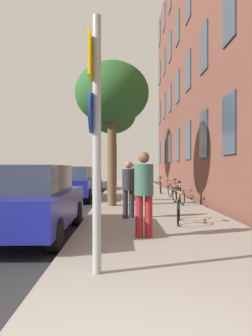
{
  "coord_description": "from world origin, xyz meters",
  "views": [
    {
      "loc": [
        0.08,
        -1.83,
        1.57
      ],
      "look_at": [
        0.27,
        13.69,
        1.56
      ],
      "focal_mm": 34.72,
      "sensor_mm": 36.0,
      "label": 1
    }
  ],
  "objects_px": {
    "pedestrian_2": "(132,179)",
    "car_0": "(30,200)",
    "traffic_light": "(115,157)",
    "tree_near": "(112,95)",
    "bicycle_1": "(178,195)",
    "bicycle_0": "(179,209)",
    "bicycle_3": "(161,187)",
    "pedestrian_0": "(144,188)",
    "sign_post": "(95,127)",
    "bicycle_2": "(174,190)",
    "car_2": "(87,178)",
    "car_1": "(74,183)",
    "tree_far": "(112,114)",
    "pedestrian_1": "(129,185)"
  },
  "relations": [
    {
      "from": "bicycle_0",
      "to": "car_0",
      "type": "xyz_separation_m",
      "value": [
        -3.58,
        -1.18,
        0.36
      ]
    },
    {
      "from": "car_2",
      "to": "bicycle_1",
      "type": "bearing_deg",
      "value": -63.38
    },
    {
      "from": "car_0",
      "to": "bicycle_0",
      "type": "bearing_deg",
      "value": 18.16
    },
    {
      "from": "pedestrian_2",
      "to": "tree_near",
      "type": "bearing_deg",
      "value": -113.55
    },
    {
      "from": "tree_far",
      "to": "car_2",
      "type": "bearing_deg",
      "value": -177.86
    },
    {
      "from": "pedestrian_0",
      "to": "pedestrian_2",
      "type": "relative_size",
      "value": 1.07
    },
    {
      "from": "tree_far",
      "to": "sign_post",
      "type": "bearing_deg",
      "value": -89.09
    },
    {
      "from": "car_2",
      "to": "tree_far",
      "type": "bearing_deg",
      "value": 2.14
    },
    {
      "from": "car_1",
      "to": "bicycle_2",
      "type": "bearing_deg",
      "value": 1.2
    },
    {
      "from": "tree_near",
      "to": "pedestrian_2",
      "type": "distance_m",
      "value": 3.89
    },
    {
      "from": "pedestrian_0",
      "to": "car_1",
      "type": "bearing_deg",
      "value": 107.55
    },
    {
      "from": "traffic_light",
      "to": "car_2",
      "type": "bearing_deg",
      "value": -109.38
    },
    {
      "from": "bicycle_2",
      "to": "car_2",
      "type": "xyz_separation_m",
      "value": [
        -4.92,
        6.73,
        0.36
      ]
    },
    {
      "from": "tree_far",
      "to": "bicycle_1",
      "type": "height_order",
      "value": "tree_far"
    },
    {
      "from": "bicycle_3",
      "to": "car_0",
      "type": "distance_m",
      "value": 11.79
    },
    {
      "from": "pedestrian_0",
      "to": "car_0",
      "type": "relative_size",
      "value": 0.4
    },
    {
      "from": "traffic_light",
      "to": "pedestrian_0",
      "type": "height_order",
      "value": "traffic_light"
    },
    {
      "from": "bicycle_2",
      "to": "pedestrian_2",
      "type": "bearing_deg",
      "value": -147.9
    },
    {
      "from": "bicycle_1",
      "to": "bicycle_2",
      "type": "height_order",
      "value": "bicycle_2"
    },
    {
      "from": "bicycle_0",
      "to": "bicycle_3",
      "type": "relative_size",
      "value": 0.94
    },
    {
      "from": "bicycle_0",
      "to": "bicycle_1",
      "type": "height_order",
      "value": "bicycle_0"
    },
    {
      "from": "bicycle_2",
      "to": "pedestrian_0",
      "type": "relative_size",
      "value": 0.91
    },
    {
      "from": "pedestrian_2",
      "to": "car_2",
      "type": "relative_size",
      "value": 0.41
    },
    {
      "from": "traffic_light",
      "to": "tree_near",
      "type": "height_order",
      "value": "tree_near"
    },
    {
      "from": "sign_post",
      "to": "car_2",
      "type": "relative_size",
      "value": 0.87
    },
    {
      "from": "tree_far",
      "to": "bicycle_0",
      "type": "bearing_deg",
      "value": -81.21
    },
    {
      "from": "pedestrian_2",
      "to": "traffic_light",
      "type": "bearing_deg",
      "value": 94.49
    },
    {
      "from": "car_0",
      "to": "pedestrian_0",
      "type": "bearing_deg",
      "value": -13.04
    },
    {
      "from": "sign_post",
      "to": "bicycle_3",
      "type": "xyz_separation_m",
      "value": [
        2.56,
        13.88,
        -1.64
      ]
    },
    {
      "from": "bicycle_1",
      "to": "sign_post",
      "type": "bearing_deg",
      "value": -107.15
    },
    {
      "from": "bicycle_3",
      "to": "pedestrian_1",
      "type": "xyz_separation_m",
      "value": [
        -2.0,
        -8.99,
        0.57
      ]
    },
    {
      "from": "bicycle_0",
      "to": "pedestrian_0",
      "type": "distance_m",
      "value": 2.15
    },
    {
      "from": "pedestrian_2",
      "to": "car_2",
      "type": "distance_m",
      "value": 8.53
    },
    {
      "from": "tree_near",
      "to": "traffic_light",
      "type": "bearing_deg",
      "value": 90.84
    },
    {
      "from": "bicycle_2",
      "to": "pedestrian_0",
      "type": "xyz_separation_m",
      "value": [
        -2.06,
        -8.87,
        0.66
      ]
    },
    {
      "from": "pedestrian_2",
      "to": "pedestrian_0",
      "type": "bearing_deg",
      "value": -89.76
    },
    {
      "from": "car_1",
      "to": "traffic_light",
      "type": "bearing_deg",
      "value": 81.86
    },
    {
      "from": "car_1",
      "to": "bicycle_0",
      "type": "bearing_deg",
      "value": -61.46
    },
    {
      "from": "bicycle_0",
      "to": "bicycle_3",
      "type": "xyz_separation_m",
      "value": [
        0.69,
        9.8,
        0.0
      ]
    },
    {
      "from": "bicycle_0",
      "to": "bicycle_3",
      "type": "bearing_deg",
      "value": 85.96
    },
    {
      "from": "tree_near",
      "to": "pedestrian_0",
      "type": "height_order",
      "value": "tree_near"
    },
    {
      "from": "car_0",
      "to": "pedestrian_2",
      "type": "bearing_deg",
      "value": 70.17
    },
    {
      "from": "tree_near",
      "to": "bicycle_3",
      "type": "bearing_deg",
      "value": 66.33
    },
    {
      "from": "bicycle_2",
      "to": "car_0",
      "type": "bearing_deg",
      "value": -119.05
    },
    {
      "from": "sign_post",
      "to": "bicycle_2",
      "type": "bearing_deg",
      "value": 75.54
    },
    {
      "from": "bicycle_1",
      "to": "pedestrian_2",
      "type": "xyz_separation_m",
      "value": [
        -1.85,
        1.31,
        0.6
      ]
    },
    {
      "from": "tree_near",
      "to": "car_2",
      "type": "distance_m",
      "value": 10.71
    },
    {
      "from": "pedestrian_2",
      "to": "car_0",
      "type": "height_order",
      "value": "pedestrian_2"
    },
    {
      "from": "bicycle_1",
      "to": "bicycle_0",
      "type": "bearing_deg",
      "value": -99.85
    },
    {
      "from": "car_2",
      "to": "tree_near",
      "type": "bearing_deg",
      "value": -78.45
    }
  ]
}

